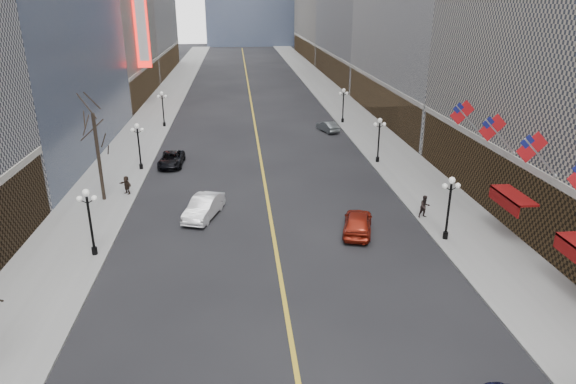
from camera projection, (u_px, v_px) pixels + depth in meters
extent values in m
cube|color=gray|center=(352.00, 116.00, 73.03)|extent=(6.00, 230.00, 0.15)
cube|color=gray|center=(152.00, 120.00, 70.44)|extent=(6.00, 230.00, 0.15)
cube|color=gold|center=(252.00, 105.00, 81.07)|extent=(0.25, 200.00, 0.02)
cube|color=#483830|center=(550.00, 208.00, 34.37)|extent=(2.80, 41.00, 5.00)
cube|color=#483830|center=(387.00, 100.00, 70.68)|extent=(2.80, 35.00, 5.00)
cube|color=#483830|center=(336.00, 66.00, 106.06)|extent=(2.80, 39.00, 5.00)
cube|color=#483830|center=(308.00, 48.00, 146.09)|extent=(2.80, 45.00, 5.00)
cube|color=#483830|center=(139.00, 83.00, 84.97)|extent=(2.80, 29.00, 5.00)
cube|color=#483830|center=(165.00, 60.00, 116.63)|extent=(2.80, 37.00, 5.00)
cylinder|color=black|center=(445.00, 235.00, 35.47)|extent=(0.36, 0.36, 0.50)
cylinder|color=black|center=(448.00, 212.00, 34.85)|extent=(0.16, 0.16, 4.00)
sphere|color=white|center=(452.00, 180.00, 34.04)|extent=(0.44, 0.44, 0.44)
sphere|color=white|center=(445.00, 186.00, 34.14)|extent=(0.36, 0.36, 0.36)
sphere|color=white|center=(458.00, 186.00, 34.22)|extent=(0.36, 0.36, 0.36)
cylinder|color=black|center=(377.00, 159.00, 52.23)|extent=(0.36, 0.36, 0.50)
cylinder|color=black|center=(379.00, 143.00, 51.61)|extent=(0.16, 0.16, 4.00)
sphere|color=white|center=(380.00, 120.00, 50.80)|extent=(0.44, 0.44, 0.44)
sphere|color=white|center=(375.00, 124.00, 50.90)|extent=(0.36, 0.36, 0.36)
sphere|color=white|center=(384.00, 124.00, 50.98)|extent=(0.36, 0.36, 0.36)
cylinder|color=black|center=(343.00, 120.00, 68.99)|extent=(0.36, 0.36, 0.50)
cylinder|color=black|center=(343.00, 107.00, 68.37)|extent=(0.16, 0.16, 4.00)
sphere|color=white|center=(344.00, 90.00, 67.56)|extent=(0.44, 0.44, 0.44)
sphere|color=white|center=(340.00, 93.00, 67.66)|extent=(0.36, 0.36, 0.36)
sphere|color=white|center=(347.00, 93.00, 67.74)|extent=(0.36, 0.36, 0.36)
cylinder|color=black|center=(95.00, 251.00, 33.29)|extent=(0.36, 0.36, 0.50)
cylinder|color=black|center=(91.00, 226.00, 32.67)|extent=(0.16, 0.16, 4.00)
sphere|color=white|center=(86.00, 192.00, 31.86)|extent=(0.44, 0.44, 0.44)
sphere|color=white|center=(79.00, 199.00, 31.96)|extent=(0.36, 0.36, 0.36)
sphere|color=white|center=(94.00, 198.00, 32.04)|extent=(0.36, 0.36, 0.36)
cylinder|color=black|center=(141.00, 166.00, 50.05)|extent=(0.36, 0.36, 0.50)
cylinder|color=black|center=(139.00, 149.00, 49.43)|extent=(0.16, 0.16, 4.00)
sphere|color=white|center=(137.00, 126.00, 48.62)|extent=(0.44, 0.44, 0.44)
sphere|color=white|center=(132.00, 130.00, 48.72)|extent=(0.36, 0.36, 0.36)
sphere|color=white|center=(142.00, 130.00, 48.80)|extent=(0.36, 0.36, 0.36)
cylinder|color=black|center=(164.00, 124.00, 66.81)|extent=(0.36, 0.36, 0.50)
cylinder|color=black|center=(163.00, 111.00, 66.19)|extent=(0.16, 0.16, 4.00)
sphere|color=white|center=(162.00, 93.00, 65.38)|extent=(0.44, 0.44, 0.44)
sphere|color=white|center=(158.00, 96.00, 65.48)|extent=(0.36, 0.36, 0.36)
sphere|color=white|center=(166.00, 96.00, 65.56)|extent=(0.36, 0.36, 0.36)
cylinder|color=#B2B2B7|center=(540.00, 157.00, 30.79)|extent=(2.49, 0.12, 2.49)
cube|color=red|center=(532.00, 147.00, 30.50)|extent=(1.94, 0.04, 1.94)
cube|color=navy|center=(527.00, 142.00, 30.34)|extent=(0.88, 0.06, 0.88)
cylinder|color=#B2B2B7|center=(500.00, 137.00, 35.44)|extent=(2.49, 0.12, 2.49)
cube|color=red|center=(492.00, 128.00, 35.15)|extent=(1.94, 0.04, 1.94)
cube|color=navy|center=(488.00, 123.00, 35.00)|extent=(0.88, 0.06, 0.88)
cylinder|color=#B2B2B7|center=(469.00, 121.00, 40.10)|extent=(2.49, 0.12, 2.49)
cube|color=red|center=(462.00, 113.00, 39.81)|extent=(1.94, 0.04, 1.94)
cube|color=navy|center=(458.00, 108.00, 39.65)|extent=(0.88, 0.06, 0.88)
cube|color=maroon|center=(514.00, 195.00, 34.90)|extent=(1.40, 4.00, 0.15)
cube|color=maroon|center=(504.00, 201.00, 34.98)|extent=(0.10, 4.00, 0.90)
cube|color=red|center=(141.00, 26.00, 75.37)|extent=(2.00, 0.50, 12.00)
cube|color=white|center=(142.00, 26.00, 75.37)|extent=(1.40, 0.55, 10.00)
cylinder|color=#2D231C|center=(99.00, 158.00, 41.26)|extent=(0.28, 0.28, 7.20)
imported|color=white|center=(204.00, 207.00, 39.15)|extent=(3.21, 5.30, 1.65)
imported|color=black|center=(171.00, 159.00, 51.32)|extent=(2.42, 4.99, 1.37)
imported|color=maroon|center=(358.00, 222.00, 36.49)|extent=(3.16, 5.21, 1.66)
imported|color=#565C5E|center=(328.00, 127.00, 64.54)|extent=(2.53, 4.20, 1.31)
imported|color=black|center=(425.00, 207.00, 38.72)|extent=(0.93, 0.62, 1.76)
imported|color=black|center=(126.00, 185.00, 43.49)|extent=(1.37, 1.29, 1.58)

